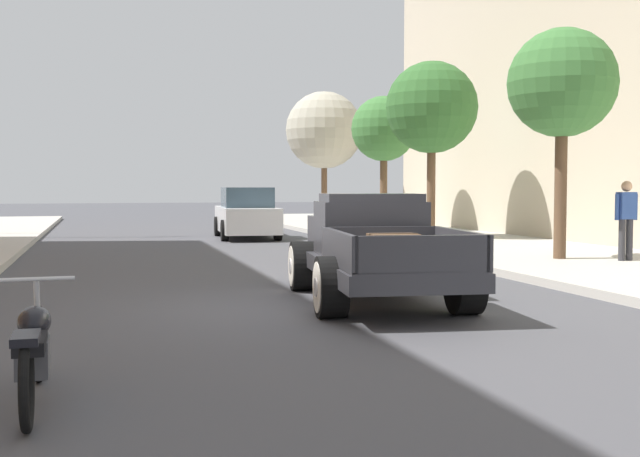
{
  "coord_description": "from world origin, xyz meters",
  "views": [
    {
      "loc": [
        -2.65,
        -10.5,
        1.69
      ],
      "look_at": [
        0.82,
        1.82,
        1.0
      ],
      "focal_mm": 44.08,
      "sensor_mm": 36.0,
      "label": 1
    }
  ],
  "objects_px": {
    "motorcycle_parked": "(33,348)",
    "street_tree_nearest": "(562,84)",
    "street_tree_farthest": "(324,130)",
    "street_tree_third": "(384,130)",
    "pedestrian_sidewalk_right": "(626,215)",
    "hotrod_truck_gunmetal": "(372,249)",
    "street_tree_second": "(432,108)",
    "car_background_white": "(247,215)"
  },
  "relations": [
    {
      "from": "street_tree_nearest",
      "to": "street_tree_third",
      "type": "xyz_separation_m",
      "value": [
        0.31,
        11.62,
        -0.14
      ]
    },
    {
      "from": "motorcycle_parked",
      "to": "street_tree_nearest",
      "type": "distance_m",
      "value": 13.38
    },
    {
      "from": "pedestrian_sidewalk_right",
      "to": "street_tree_farthest",
      "type": "height_order",
      "value": "street_tree_farthest"
    },
    {
      "from": "pedestrian_sidewalk_right",
      "to": "street_tree_second",
      "type": "distance_m",
      "value": 8.63
    },
    {
      "from": "car_background_white",
      "to": "street_tree_second",
      "type": "distance_m",
      "value": 6.83
    },
    {
      "from": "motorcycle_parked",
      "to": "street_tree_nearest",
      "type": "bearing_deg",
      "value": 39.79
    },
    {
      "from": "hotrod_truck_gunmetal",
      "to": "street_tree_second",
      "type": "bearing_deg",
      "value": 62.14
    },
    {
      "from": "hotrod_truck_gunmetal",
      "to": "pedestrian_sidewalk_right",
      "type": "distance_m",
      "value": 7.15
    },
    {
      "from": "pedestrian_sidewalk_right",
      "to": "street_tree_third",
      "type": "xyz_separation_m",
      "value": [
        -0.74,
        12.4,
        2.61
      ]
    },
    {
      "from": "motorcycle_parked",
      "to": "street_tree_second",
      "type": "xyz_separation_m",
      "value": [
        10.18,
        15.56,
        3.59
      ]
    },
    {
      "from": "hotrod_truck_gunmetal",
      "to": "street_tree_second",
      "type": "height_order",
      "value": "street_tree_second"
    },
    {
      "from": "car_background_white",
      "to": "street_tree_second",
      "type": "relative_size",
      "value": 0.83
    },
    {
      "from": "street_tree_second",
      "to": "street_tree_farthest",
      "type": "height_order",
      "value": "street_tree_farthest"
    },
    {
      "from": "hotrod_truck_gunmetal",
      "to": "street_tree_third",
      "type": "height_order",
      "value": "street_tree_third"
    },
    {
      "from": "street_tree_second",
      "to": "pedestrian_sidewalk_right",
      "type": "bearing_deg",
      "value": -84.22
    },
    {
      "from": "motorcycle_parked",
      "to": "street_tree_third",
      "type": "height_order",
      "value": "street_tree_third"
    },
    {
      "from": "motorcycle_parked",
      "to": "street_tree_farthest",
      "type": "xyz_separation_m",
      "value": [
        10.08,
        26.93,
        3.7
      ]
    },
    {
      "from": "pedestrian_sidewalk_right",
      "to": "street_tree_second",
      "type": "height_order",
      "value": "street_tree_second"
    },
    {
      "from": "pedestrian_sidewalk_right",
      "to": "street_tree_second",
      "type": "relative_size",
      "value": 0.31
    },
    {
      "from": "hotrod_truck_gunmetal",
      "to": "street_tree_farthest",
      "type": "xyz_separation_m",
      "value": [
        5.65,
        22.25,
        3.39
      ]
    },
    {
      "from": "motorcycle_parked",
      "to": "pedestrian_sidewalk_right",
      "type": "relative_size",
      "value": 1.29
    },
    {
      "from": "hotrod_truck_gunmetal",
      "to": "motorcycle_parked",
      "type": "relative_size",
      "value": 2.39
    },
    {
      "from": "street_tree_nearest",
      "to": "street_tree_third",
      "type": "height_order",
      "value": "street_tree_nearest"
    },
    {
      "from": "car_background_white",
      "to": "street_tree_second",
      "type": "xyz_separation_m",
      "value": [
        5.06,
        -3.22,
        3.27
      ]
    },
    {
      "from": "street_tree_nearest",
      "to": "street_tree_farthest",
      "type": "distance_m",
      "value": 18.65
    },
    {
      "from": "motorcycle_parked",
      "to": "street_tree_nearest",
      "type": "xyz_separation_m",
      "value": [
        9.95,
        8.28,
        3.39
      ]
    },
    {
      "from": "hotrod_truck_gunmetal",
      "to": "car_background_white",
      "type": "xyz_separation_m",
      "value": [
        0.69,
        14.1,
        0.01
      ]
    },
    {
      "from": "street_tree_second",
      "to": "street_tree_farthest",
      "type": "relative_size",
      "value": 0.93
    },
    {
      "from": "street_tree_farthest",
      "to": "car_background_white",
      "type": "bearing_deg",
      "value": -121.34
    },
    {
      "from": "hotrod_truck_gunmetal",
      "to": "motorcycle_parked",
      "type": "xyz_separation_m",
      "value": [
        -4.43,
        -4.68,
        -0.31
      ]
    },
    {
      "from": "street_tree_farthest",
      "to": "hotrod_truck_gunmetal",
      "type": "bearing_deg",
      "value": -104.25
    },
    {
      "from": "hotrod_truck_gunmetal",
      "to": "street_tree_farthest",
      "type": "relative_size",
      "value": 0.89
    },
    {
      "from": "motorcycle_parked",
      "to": "street_tree_third",
      "type": "bearing_deg",
      "value": 62.73
    },
    {
      "from": "street_tree_third",
      "to": "street_tree_nearest",
      "type": "bearing_deg",
      "value": -91.53
    },
    {
      "from": "hotrod_truck_gunmetal",
      "to": "street_tree_farthest",
      "type": "bearing_deg",
      "value": 75.75
    },
    {
      "from": "pedestrian_sidewalk_right",
      "to": "street_tree_farthest",
      "type": "relative_size",
      "value": 0.29
    },
    {
      "from": "street_tree_farthest",
      "to": "pedestrian_sidewalk_right",
      "type": "bearing_deg",
      "value": -87.3
    },
    {
      "from": "motorcycle_parked",
      "to": "pedestrian_sidewalk_right",
      "type": "distance_m",
      "value": 13.32
    },
    {
      "from": "motorcycle_parked",
      "to": "pedestrian_sidewalk_right",
      "type": "xyz_separation_m",
      "value": [
        10.99,
        7.5,
        0.64
      ]
    },
    {
      "from": "street_tree_nearest",
      "to": "hotrod_truck_gunmetal",
      "type": "bearing_deg",
      "value": -146.9
    },
    {
      "from": "car_background_white",
      "to": "motorcycle_parked",
      "type": "bearing_deg",
      "value": -105.23
    },
    {
      "from": "pedestrian_sidewalk_right",
      "to": "street_tree_farthest",
      "type": "xyz_separation_m",
      "value": [
        -0.92,
        19.43,
        3.05
      ]
    }
  ]
}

